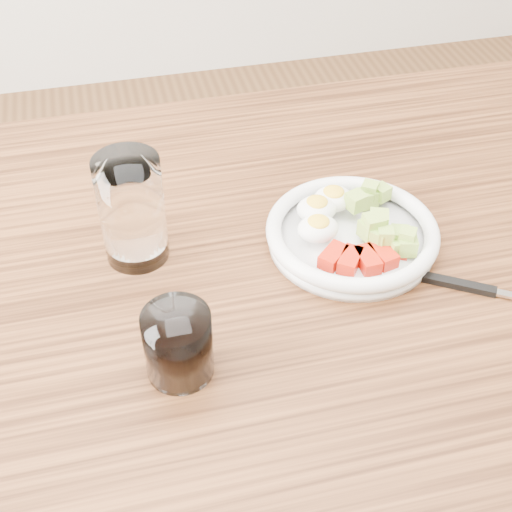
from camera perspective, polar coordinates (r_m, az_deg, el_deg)
The scene contains 5 objects.
dining_table at distance 0.96m, azimuth 0.73°, elevation -6.09°, with size 1.50×0.90×0.77m.
bowl at distance 0.93m, azimuth 7.62°, elevation 1.96°, with size 0.22×0.22×0.06m.
fork at distance 0.91m, azimuth 17.44°, elevation -2.51°, with size 0.17×0.11×0.01m.
water_glass at distance 0.88m, azimuth -9.89°, elevation 3.66°, with size 0.08×0.08×0.14m, color white.
coffee_glass at distance 0.76m, azimuth -6.24°, elevation -7.05°, with size 0.07×0.07×0.08m.
Camera 1 is at (-0.16, -0.61, 1.38)m, focal length 50.00 mm.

